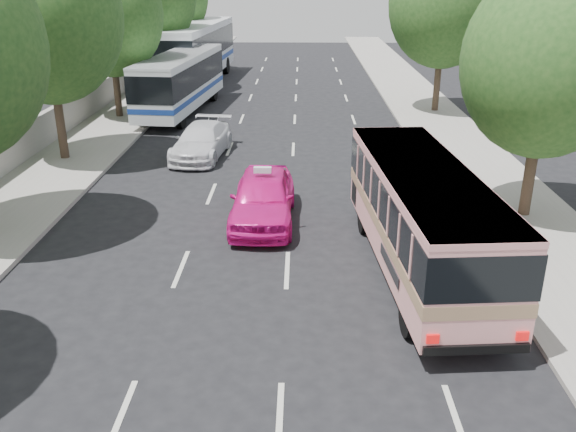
{
  "coord_description": "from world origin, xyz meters",
  "views": [
    {
      "loc": [
        1.34,
        -10.78,
        7.56
      ],
      "look_at": [
        1.02,
        3.94,
        1.6
      ],
      "focal_mm": 38.0,
      "sensor_mm": 36.0,
      "label": 1
    }
  ],
  "objects_px": {
    "tour_coach_rear": "(196,48)",
    "tour_coach_front": "(181,78)",
    "white_pickup": "(202,141)",
    "pink_taxi": "(263,197)",
    "pink_bus": "(422,210)"
  },
  "relations": [
    {
      "from": "tour_coach_rear",
      "to": "pink_bus",
      "type": "bearing_deg",
      "value": -66.11
    },
    {
      "from": "pink_bus",
      "to": "tour_coach_rear",
      "type": "bearing_deg",
      "value": 105.41
    },
    {
      "from": "pink_bus",
      "to": "white_pickup",
      "type": "xyz_separation_m",
      "value": [
        -7.45,
        10.76,
        -1.09
      ]
    },
    {
      "from": "white_pickup",
      "to": "tour_coach_rear",
      "type": "xyz_separation_m",
      "value": [
        -3.22,
        18.7,
        1.77
      ]
    },
    {
      "from": "white_pickup",
      "to": "tour_coach_front",
      "type": "distance_m",
      "value": 9.26
    },
    {
      "from": "tour_coach_rear",
      "to": "tour_coach_front",
      "type": "bearing_deg",
      "value": -81.65
    },
    {
      "from": "pink_taxi",
      "to": "white_pickup",
      "type": "distance_m",
      "value": 7.97
    },
    {
      "from": "tour_coach_front",
      "to": "tour_coach_rear",
      "type": "height_order",
      "value": "tour_coach_rear"
    },
    {
      "from": "white_pickup",
      "to": "tour_coach_rear",
      "type": "height_order",
      "value": "tour_coach_rear"
    },
    {
      "from": "pink_taxi",
      "to": "tour_coach_rear",
      "type": "xyz_separation_m",
      "value": [
        -6.32,
        26.04,
        1.64
      ]
    },
    {
      "from": "white_pickup",
      "to": "tour_coach_front",
      "type": "xyz_separation_m",
      "value": [
        -2.46,
        8.84,
        1.25
      ]
    },
    {
      "from": "pink_taxi",
      "to": "pink_bus",
      "type": "bearing_deg",
      "value": -37.63
    },
    {
      "from": "pink_taxi",
      "to": "white_pickup",
      "type": "height_order",
      "value": "pink_taxi"
    },
    {
      "from": "pink_taxi",
      "to": "tour_coach_rear",
      "type": "relative_size",
      "value": 0.35
    },
    {
      "from": "white_pickup",
      "to": "tour_coach_rear",
      "type": "distance_m",
      "value": 19.05
    }
  ]
}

